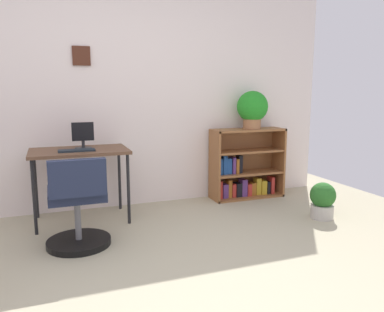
{
  "coord_description": "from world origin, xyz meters",
  "views": [
    {
      "loc": [
        -0.58,
        -2.01,
        1.26
      ],
      "look_at": [
        0.67,
        1.34,
        0.65
      ],
      "focal_mm": 35.68,
      "sensor_mm": 36.0,
      "label": 1
    }
  ],
  "objects_px": {
    "desk": "(79,156)",
    "monitor": "(83,136)",
    "keyboard": "(77,150)",
    "office_chair": "(78,209)",
    "potted_plant_on_shelf": "(252,108)",
    "bookshelf_low": "(244,167)",
    "potted_plant_floor": "(323,200)"
  },
  "relations": [
    {
      "from": "desk",
      "to": "office_chair",
      "type": "xyz_separation_m",
      "value": [
        -0.08,
        -0.67,
        -0.32
      ]
    },
    {
      "from": "desk",
      "to": "potted_plant_floor",
      "type": "relative_size",
      "value": 2.5
    },
    {
      "from": "monitor",
      "to": "bookshelf_low",
      "type": "height_order",
      "value": "monitor"
    },
    {
      "from": "keyboard",
      "to": "potted_plant_on_shelf",
      "type": "xyz_separation_m",
      "value": [
        1.99,
        0.27,
        0.35
      ]
    },
    {
      "from": "office_chair",
      "to": "potted_plant_on_shelf",
      "type": "xyz_separation_m",
      "value": [
        2.04,
        0.83,
        0.73
      ]
    },
    {
      "from": "monitor",
      "to": "potted_plant_floor",
      "type": "relative_size",
      "value": 0.71
    },
    {
      "from": "potted_plant_on_shelf",
      "to": "potted_plant_floor",
      "type": "xyz_separation_m",
      "value": [
        0.3,
        -0.93,
        -0.88
      ]
    },
    {
      "from": "office_chair",
      "to": "bookshelf_low",
      "type": "bearing_deg",
      "value": 24.12
    },
    {
      "from": "monitor",
      "to": "office_chair",
      "type": "height_order",
      "value": "monitor"
    },
    {
      "from": "monitor",
      "to": "bookshelf_low",
      "type": "bearing_deg",
      "value": 5.42
    },
    {
      "from": "keyboard",
      "to": "bookshelf_low",
      "type": "relative_size",
      "value": 0.38
    },
    {
      "from": "keyboard",
      "to": "desk",
      "type": "bearing_deg",
      "value": 74.29
    },
    {
      "from": "keyboard",
      "to": "office_chair",
      "type": "bearing_deg",
      "value": -94.92
    },
    {
      "from": "potted_plant_on_shelf",
      "to": "potted_plant_floor",
      "type": "distance_m",
      "value": 1.31
    },
    {
      "from": "desk",
      "to": "potted_plant_on_shelf",
      "type": "distance_m",
      "value": 2.01
    },
    {
      "from": "bookshelf_low",
      "to": "potted_plant_floor",
      "type": "distance_m",
      "value": 1.06
    },
    {
      "from": "monitor",
      "to": "keyboard",
      "type": "bearing_deg",
      "value": -117.48
    },
    {
      "from": "monitor",
      "to": "keyboard",
      "type": "xyz_separation_m",
      "value": [
        -0.07,
        -0.14,
        -0.11
      ]
    },
    {
      "from": "keyboard",
      "to": "potted_plant_on_shelf",
      "type": "distance_m",
      "value": 2.04
    },
    {
      "from": "monitor",
      "to": "office_chair",
      "type": "distance_m",
      "value": 0.88
    },
    {
      "from": "desk",
      "to": "monitor",
      "type": "height_order",
      "value": "monitor"
    },
    {
      "from": "monitor",
      "to": "keyboard",
      "type": "height_order",
      "value": "monitor"
    },
    {
      "from": "monitor",
      "to": "office_chair",
      "type": "relative_size",
      "value": 0.34
    },
    {
      "from": "desk",
      "to": "bookshelf_low",
      "type": "distance_m",
      "value": 1.93
    },
    {
      "from": "desk",
      "to": "potted_plant_floor",
      "type": "height_order",
      "value": "desk"
    },
    {
      "from": "potted_plant_on_shelf",
      "to": "monitor",
      "type": "bearing_deg",
      "value": -176.27
    },
    {
      "from": "potted_plant_floor",
      "to": "keyboard",
      "type": "bearing_deg",
      "value": 163.8
    },
    {
      "from": "monitor",
      "to": "office_chair",
      "type": "bearing_deg",
      "value": -99.82
    },
    {
      "from": "desk",
      "to": "potted_plant_on_shelf",
      "type": "relative_size",
      "value": 2.08
    },
    {
      "from": "bookshelf_low",
      "to": "office_chair",
      "type": "bearing_deg",
      "value": -155.88
    },
    {
      "from": "monitor",
      "to": "potted_plant_floor",
      "type": "xyz_separation_m",
      "value": [
        2.21,
        -0.81,
        -0.64
      ]
    },
    {
      "from": "monitor",
      "to": "potted_plant_on_shelf",
      "type": "relative_size",
      "value": 0.59
    }
  ]
}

